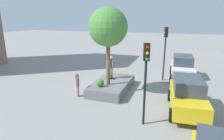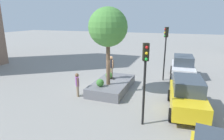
{
  "view_description": "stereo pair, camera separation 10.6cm",
  "coord_description": "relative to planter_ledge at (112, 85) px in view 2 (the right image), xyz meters",
  "views": [
    {
      "loc": [
        13.04,
        4.94,
        5.39
      ],
      "look_at": [
        -0.0,
        0.37,
        1.59
      ],
      "focal_mm": 30.37,
      "sensor_mm": 36.0,
      "label": 1
    },
    {
      "loc": [
        13.0,
        5.04,
        5.39
      ],
      "look_at": [
        -0.0,
        0.37,
        1.59
      ],
      "focal_mm": 30.37,
      "sensor_mm": 36.0,
      "label": 2
    }
  ],
  "objects": [
    {
      "name": "sedan_parked",
      "position": [
        1.81,
        5.34,
        0.68
      ],
      "size": [
        4.47,
        2.32,
        2.02
      ],
      "color": "gold",
      "rests_on": "ground"
    },
    {
      "name": "traffic_light_median",
      "position": [
        -3.78,
        3.51,
        2.83
      ],
      "size": [
        0.36,
        0.37,
        4.67
      ],
      "color": "black",
      "rests_on": "ground"
    },
    {
      "name": "ground_plane",
      "position": [
        0.0,
        -0.37,
        -0.35
      ],
      "size": [
        120.0,
        120.0,
        0.0
      ],
      "primitive_type": "plane",
      "color": "gray"
    },
    {
      "name": "plaza_tree",
      "position": [
        0.73,
        -0.03,
        4.42
      ],
      "size": [
        2.69,
        2.69,
        5.45
      ],
      "color": "brown",
      "rests_on": "planter_ledge"
    },
    {
      "name": "traffic_light_corner",
      "position": [
        4.14,
        3.19,
        2.57
      ],
      "size": [
        0.37,
        0.35,
        4.26
      ],
      "color": "black",
      "rests_on": "ground"
    },
    {
      "name": "passerby_with_bag",
      "position": [
        2.01,
        -1.87,
        0.64
      ],
      "size": [
        0.48,
        0.44,
        1.7
      ],
      "color": "#847056",
      "rests_on": "ground"
    },
    {
      "name": "police_car",
      "position": [
        -5.02,
        5.11,
        0.71
      ],
      "size": [
        4.54,
        2.25,
        2.08
      ],
      "color": "white",
      "rests_on": "ground"
    },
    {
      "name": "hedge_clump",
      "position": [
        -0.56,
        -0.46,
        0.63
      ],
      "size": [
        0.56,
        0.56,
        0.56
      ],
      "primitive_type": "sphere",
      "color": "#4C8C3D",
      "rests_on": "planter_ledge"
    },
    {
      "name": "skateboarder",
      "position": [
        -0.69,
        -0.32,
        1.43
      ],
      "size": [
        0.45,
        0.49,
        1.74
      ],
      "color": "#847056",
      "rests_on": "skateboard"
    },
    {
      "name": "planter_ledge",
      "position": [
        0.0,
        0.0,
        0.0
      ],
      "size": [
        4.63,
        2.52,
        0.69
      ],
      "primitive_type": "cube",
      "color": "slate",
      "rests_on": "ground"
    },
    {
      "name": "skateboard",
      "position": [
        -0.69,
        -0.32,
        0.4
      ],
      "size": [
        0.62,
        0.78,
        0.07
      ],
      "color": "black",
      "rests_on": "planter_ledge"
    },
    {
      "name": "boxwood_shrub",
      "position": [
        1.35,
        -0.41,
        0.62
      ],
      "size": [
        0.55,
        0.55,
        0.55
      ],
      "primitive_type": "sphere",
      "color": "#3D7A33",
      "rests_on": "planter_ledge"
    }
  ]
}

